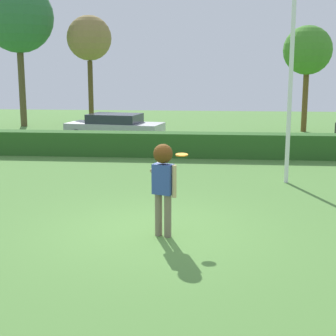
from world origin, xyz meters
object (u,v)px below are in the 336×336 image
at_px(frisbee, 182,155).
at_px(parked_car_silver, 115,126).
at_px(bare_elm_tree, 89,39).
at_px(maple_tree, 308,51).
at_px(lamppost, 292,47).
at_px(willow_tree, 18,18).
at_px(person, 163,177).

bearing_deg(frisbee, parked_car_silver, 107.23).
relative_size(frisbee, bare_elm_tree, 0.04).
relative_size(frisbee, maple_tree, 0.05).
distance_m(frisbee, lamppost, 5.77).
relative_size(willow_tree, bare_elm_tree, 1.29).
distance_m(frisbee, maple_tree, 17.88).
xyz_separation_m(lamppost, willow_tree, (-12.92, 13.41, 2.19)).
relative_size(person, parked_car_silver, 0.41).
relative_size(frisbee, lamppost, 0.04).
height_order(lamppost, maple_tree, lamppost).
distance_m(frisbee, bare_elm_tree, 19.74).
bearing_deg(lamppost, frisbee, -120.32).
xyz_separation_m(bare_elm_tree, maple_tree, (11.61, -1.48, -0.74)).
height_order(lamppost, parked_car_silver, lamppost).
bearing_deg(maple_tree, parked_car_silver, -152.68).
height_order(frisbee, maple_tree, maple_tree).
relative_size(frisbee, parked_car_silver, 0.06).
bearing_deg(maple_tree, frisbee, -107.17).
bearing_deg(lamppost, maple_tree, 78.37).
relative_size(willow_tree, maple_tree, 1.47).
bearing_deg(bare_elm_tree, parked_car_silver, -67.14).
distance_m(parked_car_silver, bare_elm_tree, 7.85).
xyz_separation_m(lamppost, parked_car_silver, (-6.49, 7.65, -3.08)).
relative_size(parked_car_silver, bare_elm_tree, 0.72).
bearing_deg(willow_tree, frisbee, -60.41).
height_order(person, lamppost, lamppost).
height_order(person, willow_tree, willow_tree).
bearing_deg(lamppost, willow_tree, 133.92).
bearing_deg(person, bare_elm_tree, 107.88).
xyz_separation_m(person, maple_tree, (5.55, 17.33, 2.92)).
distance_m(lamppost, bare_elm_tree, 16.54).
distance_m(frisbee, parked_car_silver, 12.85).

